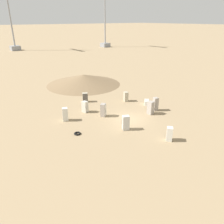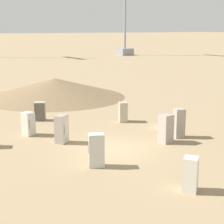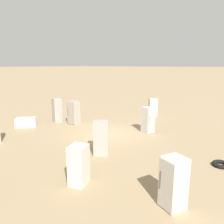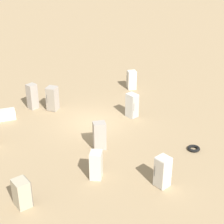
{
  "view_description": "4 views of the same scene",
  "coord_description": "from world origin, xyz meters",
  "px_view_note": "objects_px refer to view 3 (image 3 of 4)",
  "views": [
    {
      "loc": [
        -18.69,
        17.18,
        11.82
      ],
      "look_at": [
        1.35,
        1.49,
        0.9
      ],
      "focal_mm": 35.0,
      "sensor_mm": 36.0,
      "label": 1
    },
    {
      "loc": [
        -17.59,
        10.86,
        6.84
      ],
      "look_at": [
        1.38,
        -0.9,
        1.83
      ],
      "focal_mm": 60.0,
      "sensor_mm": 36.0,
      "label": 2
    },
    {
      "loc": [
        10.57,
        8.61,
        4.43
      ],
      "look_at": [
        -0.8,
        0.04,
        1.34
      ],
      "focal_mm": 35.0,
      "sensor_mm": 36.0,
      "label": 3
    },
    {
      "loc": [
        19.62,
        10.71,
        11.89
      ],
      "look_at": [
        -0.6,
        1.23,
        0.8
      ],
      "focal_mm": 60.0,
      "sensor_mm": 36.0,
      "label": 4
    }
  ],
  "objects_px": {
    "discarded_fridge_7": "(101,138)",
    "discarded_fridge_3": "(26,122)",
    "discarded_fridge_6": "(57,110)",
    "discarded_fridge_9": "(74,112)",
    "discarded_fridge_4": "(153,107)",
    "scrap_tire": "(221,164)",
    "discarded_fridge_5": "(173,183)",
    "discarded_fridge_1": "(79,165)",
    "discarded_fridge_8": "(148,120)"
  },
  "relations": [
    {
      "from": "discarded_fridge_1",
      "to": "discarded_fridge_8",
      "type": "relative_size",
      "value": 0.9
    },
    {
      "from": "discarded_fridge_7",
      "to": "discarded_fridge_3",
      "type": "bearing_deg",
      "value": 138.16
    },
    {
      "from": "discarded_fridge_1",
      "to": "scrap_tire",
      "type": "relative_size",
      "value": 2.06
    },
    {
      "from": "discarded_fridge_6",
      "to": "scrap_tire",
      "type": "height_order",
      "value": "discarded_fridge_6"
    },
    {
      "from": "discarded_fridge_7",
      "to": "scrap_tire",
      "type": "bearing_deg",
      "value": -14.59
    },
    {
      "from": "discarded_fridge_5",
      "to": "discarded_fridge_9",
      "type": "height_order",
      "value": "discarded_fridge_9"
    },
    {
      "from": "discarded_fridge_4",
      "to": "discarded_fridge_6",
      "type": "height_order",
      "value": "discarded_fridge_6"
    },
    {
      "from": "discarded_fridge_6",
      "to": "discarded_fridge_9",
      "type": "bearing_deg",
      "value": -57.05
    },
    {
      "from": "discarded_fridge_6",
      "to": "discarded_fridge_7",
      "type": "relative_size",
      "value": 1.09
    },
    {
      "from": "discarded_fridge_1",
      "to": "discarded_fridge_5",
      "type": "height_order",
      "value": "discarded_fridge_5"
    },
    {
      "from": "discarded_fridge_3",
      "to": "discarded_fridge_6",
      "type": "distance_m",
      "value": 2.46
    },
    {
      "from": "discarded_fridge_4",
      "to": "discarded_fridge_6",
      "type": "relative_size",
      "value": 0.82
    },
    {
      "from": "discarded_fridge_1",
      "to": "scrap_tire",
      "type": "height_order",
      "value": "discarded_fridge_1"
    },
    {
      "from": "discarded_fridge_7",
      "to": "discarded_fridge_4",
      "type": "bearing_deg",
      "value": 63.33
    },
    {
      "from": "discarded_fridge_1",
      "to": "discarded_fridge_4",
      "type": "distance_m",
      "value": 12.31
    },
    {
      "from": "discarded_fridge_1",
      "to": "discarded_fridge_7",
      "type": "xyz_separation_m",
      "value": [
        -2.66,
        -1.15,
        0.09
      ]
    },
    {
      "from": "discarded_fridge_1",
      "to": "scrap_tire",
      "type": "xyz_separation_m",
      "value": [
        -4.84,
        4.0,
        -0.68
      ]
    },
    {
      "from": "discarded_fridge_5",
      "to": "discarded_fridge_3",
      "type": "bearing_deg",
      "value": 11.54
    },
    {
      "from": "discarded_fridge_5",
      "to": "discarded_fridge_4",
      "type": "bearing_deg",
      "value": -37.61
    },
    {
      "from": "discarded_fridge_6",
      "to": "discarded_fridge_7",
      "type": "height_order",
      "value": "discarded_fridge_6"
    },
    {
      "from": "discarded_fridge_8",
      "to": "discarded_fridge_3",
      "type": "bearing_deg",
      "value": -38.24
    },
    {
      "from": "discarded_fridge_4",
      "to": "discarded_fridge_9",
      "type": "relative_size",
      "value": 0.87
    },
    {
      "from": "discarded_fridge_3",
      "to": "discarded_fridge_8",
      "type": "bearing_deg",
      "value": 72.58
    },
    {
      "from": "discarded_fridge_7",
      "to": "discarded_fridge_9",
      "type": "bearing_deg",
      "value": 111.42
    },
    {
      "from": "discarded_fridge_4",
      "to": "discarded_fridge_9",
      "type": "distance_m",
      "value": 7.04
    },
    {
      "from": "discarded_fridge_8",
      "to": "discarded_fridge_7",
      "type": "bearing_deg",
      "value": 21.96
    },
    {
      "from": "discarded_fridge_9",
      "to": "discarded_fridge_8",
      "type": "bearing_deg",
      "value": -172.51
    },
    {
      "from": "discarded_fridge_9",
      "to": "discarded_fridge_1",
      "type": "bearing_deg",
      "value": 131.83
    },
    {
      "from": "discarded_fridge_5",
      "to": "discarded_fridge_1",
      "type": "bearing_deg",
      "value": 36.11
    },
    {
      "from": "discarded_fridge_1",
      "to": "discarded_fridge_7",
      "type": "distance_m",
      "value": 2.9
    },
    {
      "from": "discarded_fridge_1",
      "to": "discarded_fridge_6",
      "type": "distance_m",
      "value": 9.73
    },
    {
      "from": "discarded_fridge_3",
      "to": "discarded_fridge_7",
      "type": "bearing_deg",
      "value": 40.71
    },
    {
      "from": "discarded_fridge_5",
      "to": "discarded_fridge_6",
      "type": "distance_m",
      "value": 12.32
    },
    {
      "from": "discarded_fridge_5",
      "to": "scrap_tire",
      "type": "distance_m",
      "value": 4.18
    },
    {
      "from": "discarded_fridge_7",
      "to": "scrap_tire",
      "type": "xyz_separation_m",
      "value": [
        -2.18,
        5.15,
        -0.77
      ]
    },
    {
      "from": "discarded_fridge_9",
      "to": "scrap_tire",
      "type": "distance_m",
      "value": 10.66
    },
    {
      "from": "discarded_fridge_3",
      "to": "discarded_fridge_1",
      "type": "bearing_deg",
      "value": 24.72
    },
    {
      "from": "discarded_fridge_8",
      "to": "scrap_tire",
      "type": "xyz_separation_m",
      "value": [
        2.44,
        4.97,
        -0.77
      ]
    },
    {
      "from": "discarded_fridge_4",
      "to": "scrap_tire",
      "type": "xyz_separation_m",
      "value": [
        7.11,
        6.93,
        -0.67
      ]
    },
    {
      "from": "discarded_fridge_6",
      "to": "scrap_tire",
      "type": "xyz_separation_m",
      "value": [
        0.67,
        12.02,
        -0.84
      ]
    },
    {
      "from": "discarded_fridge_1",
      "to": "discarded_fridge_9",
      "type": "bearing_deg",
      "value": 119.47
    },
    {
      "from": "discarded_fridge_1",
      "to": "discarded_fridge_7",
      "type": "bearing_deg",
      "value": 94.93
    },
    {
      "from": "discarded_fridge_1",
      "to": "discarded_fridge_9",
      "type": "height_order",
      "value": "discarded_fridge_9"
    },
    {
      "from": "discarded_fridge_1",
      "to": "discarded_fridge_8",
      "type": "distance_m",
      "value": 7.35
    },
    {
      "from": "discarded_fridge_9",
      "to": "discarded_fridge_3",
      "type": "bearing_deg",
      "value": 45.06
    },
    {
      "from": "discarded_fridge_3",
      "to": "discarded_fridge_7",
      "type": "relative_size",
      "value": 0.86
    },
    {
      "from": "discarded_fridge_4",
      "to": "discarded_fridge_5",
      "type": "height_order",
      "value": "discarded_fridge_5"
    },
    {
      "from": "discarded_fridge_4",
      "to": "discarded_fridge_8",
      "type": "relative_size",
      "value": 0.89
    },
    {
      "from": "discarded_fridge_5",
      "to": "discarded_fridge_7",
      "type": "distance_m",
      "value": 4.89
    },
    {
      "from": "discarded_fridge_9",
      "to": "discarded_fridge_6",
      "type": "bearing_deg",
      "value": 9.89
    }
  ]
}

